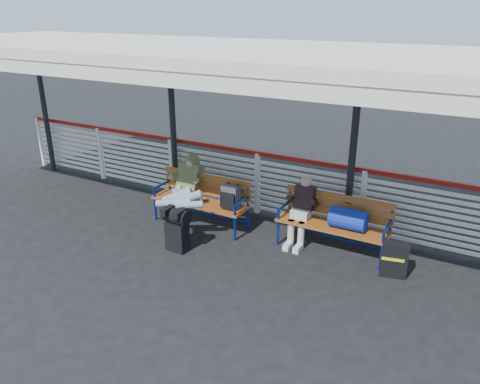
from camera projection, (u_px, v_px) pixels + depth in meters
The scene contains 9 objects.
ground at pixel (203, 255), 7.52m from camera, with size 60.00×60.00×0.00m, color black.
fence at pixel (257, 181), 8.82m from camera, with size 12.08×0.08×1.24m.
canopy at pixel (229, 55), 7.10m from camera, with size 12.60×3.60×3.16m.
luggage_stack at pixel (177, 228), 7.53m from camera, with size 0.46×0.28×0.74m.
bench_left at pixel (209, 196), 8.33m from camera, with size 1.80×0.56×0.92m.
bench_right at pixel (341, 219), 7.41m from camera, with size 1.80×0.56×0.92m.
traveler_man at pixel (183, 194), 8.15m from camera, with size 0.94×1.64×0.77m.
companion_person at pixel (301, 210), 7.71m from camera, with size 0.32×0.66×1.15m.
suitcase_side at pixel (394, 259), 6.87m from camera, with size 0.41×0.30×0.53m.
Camera 1 is at (3.73, -5.49, 3.73)m, focal length 35.00 mm.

